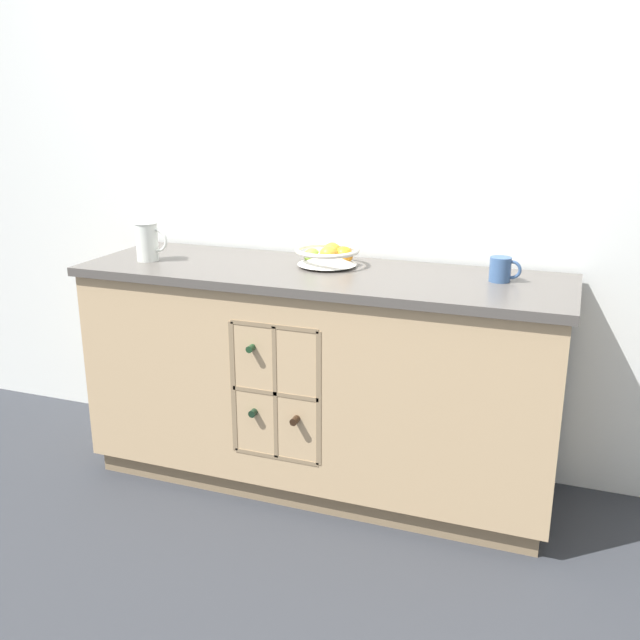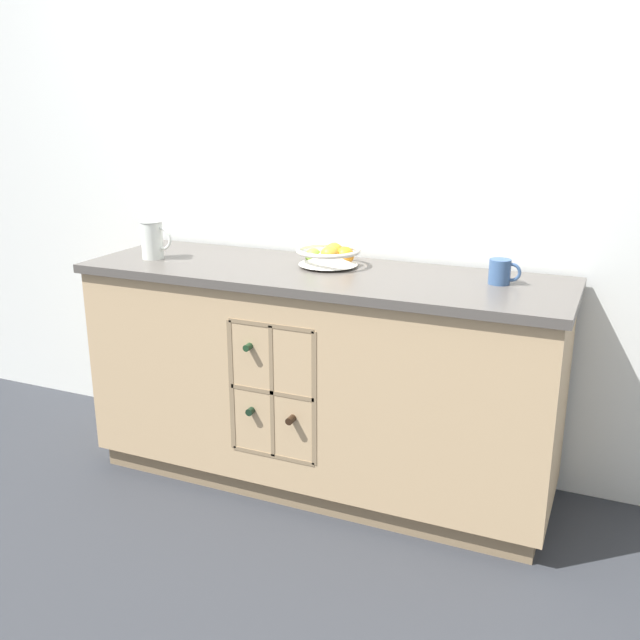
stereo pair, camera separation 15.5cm
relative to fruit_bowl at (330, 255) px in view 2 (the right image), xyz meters
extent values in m
plane|color=#2D3035|center=(-0.01, -0.09, -0.97)|extent=(14.00, 14.00, 0.00)
cube|color=silver|center=(-0.01, 0.26, 0.31)|extent=(4.40, 0.06, 2.55)
cube|color=#8B7354|center=(-0.01, -0.09, -0.92)|extent=(1.84, 0.50, 0.09)
cube|color=tan|center=(-0.01, -0.09, -0.48)|extent=(1.90, 0.56, 0.80)
cube|color=#514C47|center=(-0.01, -0.09, -0.06)|extent=(1.94, 0.60, 0.03)
cube|color=#8B7354|center=(-0.08, -0.27, -0.47)|extent=(0.35, 0.01, 0.54)
cube|color=#8B7354|center=(-0.26, -0.32, -0.47)|extent=(0.02, 0.10, 0.54)
cube|color=#8B7354|center=(0.09, -0.32, -0.47)|extent=(0.02, 0.10, 0.54)
cube|color=#8B7354|center=(-0.08, -0.32, -0.74)|extent=(0.35, 0.10, 0.02)
cube|color=#8B7354|center=(-0.08, -0.32, -0.47)|extent=(0.35, 0.10, 0.02)
cube|color=#8B7354|center=(-0.08, -0.32, -0.20)|extent=(0.35, 0.10, 0.02)
cube|color=#8B7354|center=(-0.08, -0.32, -0.47)|extent=(0.02, 0.10, 0.54)
cylinder|color=black|center=(-0.17, -0.22, -0.56)|extent=(0.08, 0.18, 0.08)
cylinder|color=black|center=(-0.17, -0.36, -0.56)|extent=(0.03, 0.08, 0.03)
cylinder|color=black|center=(0.00, -0.22, -0.56)|extent=(0.07, 0.20, 0.07)
cylinder|color=black|center=(0.00, -0.36, -0.56)|extent=(0.03, 0.08, 0.03)
cylinder|color=#19381E|center=(-0.17, -0.23, -0.29)|extent=(0.07, 0.19, 0.07)
cylinder|color=#19381E|center=(-0.17, -0.36, -0.29)|extent=(0.03, 0.08, 0.03)
cylinder|color=silver|center=(0.00, -0.01, -0.04)|extent=(0.12, 0.12, 0.01)
cone|color=silver|center=(0.00, -0.01, 0.00)|extent=(0.24, 0.24, 0.06)
torus|color=silver|center=(0.00, -0.01, 0.02)|extent=(0.26, 0.26, 0.02)
sphere|color=gold|center=(0.00, -0.01, 0.00)|extent=(0.08, 0.08, 0.08)
sphere|color=#7FA838|center=(-0.06, -0.02, -0.01)|extent=(0.07, 0.07, 0.07)
sphere|color=gold|center=(-0.01, 0.06, 0.00)|extent=(0.08, 0.08, 0.08)
sphere|color=orange|center=(0.06, 0.02, 0.00)|extent=(0.07, 0.07, 0.07)
cylinder|color=silver|center=(-0.75, -0.16, 0.03)|extent=(0.09, 0.09, 0.16)
torus|color=silver|center=(-0.75, -0.16, 0.11)|extent=(0.10, 0.10, 0.01)
torus|color=silver|center=(-0.70, -0.16, 0.04)|extent=(0.10, 0.01, 0.10)
cylinder|color=#385684|center=(0.68, -0.02, 0.00)|extent=(0.08, 0.08, 0.09)
torus|color=#385684|center=(0.72, -0.02, 0.00)|extent=(0.07, 0.01, 0.07)
camera|label=1|loc=(0.94, -2.65, 0.59)|focal=40.00mm
camera|label=2|loc=(1.09, -2.59, 0.59)|focal=40.00mm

